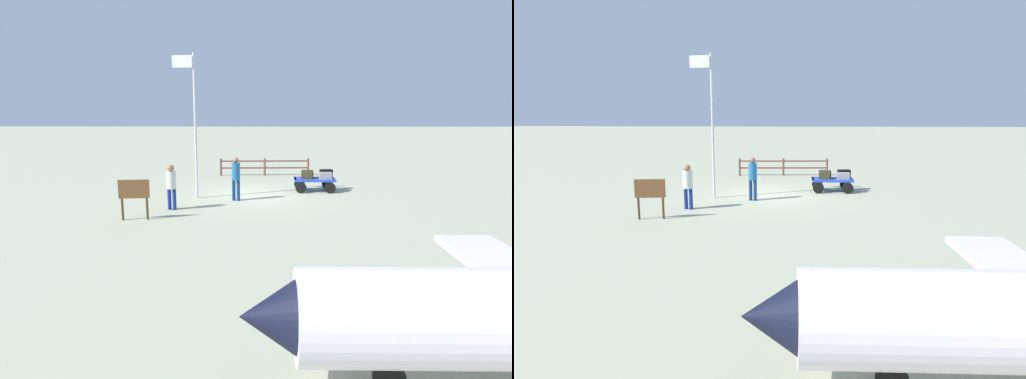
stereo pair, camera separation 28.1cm
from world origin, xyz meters
TOP-DOWN VIEW (x-y plane):
  - ground_plane at (0.00, 0.00)m, footprint 120.00×120.00m
  - luggage_cart at (-2.76, -0.97)m, footprint 1.84×1.11m
  - suitcase_olive at (-2.51, -1.31)m, footprint 0.47×0.35m
  - suitcase_tan at (-3.23, -0.77)m, footprint 0.57×0.36m
  - suitcase_grey at (-3.32, -1.21)m, footprint 0.59×0.37m
  - suitcase_navy at (-2.42, -0.86)m, footprint 0.53×0.37m
  - worker_lead at (0.65, 1.03)m, footprint 0.43×0.43m
  - worker_trailing at (2.94, 2.62)m, footprint 0.43×0.43m
  - flagpole at (2.38, 0.59)m, footprint 0.92×0.19m
  - signboard at (3.89, 4.10)m, footprint 1.02×0.17m
  - wooden_fence at (-0.55, -5.35)m, footprint 4.93×0.34m

SIDE VIEW (x-z plane):
  - ground_plane at x=0.00m, z-range 0.00..0.00m
  - luggage_cart at x=-2.76m, z-range 0.13..0.71m
  - wooden_fence at x=-0.55m, z-range 0.09..1.03m
  - suitcase_olive at x=-2.51m, z-range 0.58..0.89m
  - suitcase_tan at x=-3.23m, z-range 0.58..0.89m
  - suitcase_grey at x=-3.32m, z-range 0.58..0.95m
  - suitcase_navy at x=-2.42m, z-range 0.58..0.97m
  - signboard at x=3.89m, z-range 0.24..1.62m
  - worker_trailing at x=2.94m, z-range 0.15..1.83m
  - worker_lead at x=0.65m, z-range 0.15..1.93m
  - flagpole at x=2.38m, z-range 0.43..6.29m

